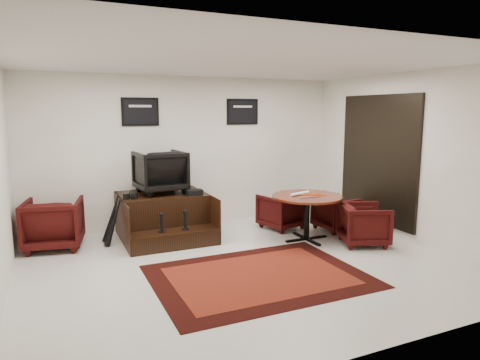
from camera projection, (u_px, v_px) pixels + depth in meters
name	position (u px, v px, depth m)	size (l,w,h in m)	color
ground	(244.00, 265.00, 6.07)	(6.00, 6.00, 0.00)	silver
room_shell	(267.00, 138.00, 6.06)	(6.02, 5.02, 2.81)	white
area_rug	(259.00, 276.00, 5.65)	(2.75, 2.06, 0.01)	black
shine_podium	(164.00, 217.00, 7.40)	(1.46, 1.50, 0.75)	black
shine_chair	(160.00, 170.00, 7.40)	(0.80, 0.74, 0.82)	black
shoes_pair	(130.00, 195.00, 7.01)	(0.27, 0.30, 0.10)	black
polish_kit	(194.00, 192.00, 7.26)	(0.27, 0.19, 0.09)	black
umbrella_black	(114.00, 222.00, 6.88)	(0.29, 0.11, 0.78)	black
umbrella_hooked	(112.00, 218.00, 7.10)	(0.30, 0.11, 0.80)	black
armchair_side	(53.00, 221.00, 6.77)	(0.85, 0.79, 0.87)	black
meeting_table	(307.00, 201.00, 7.16)	(1.17, 1.17, 0.77)	#431309
table_chair_back	(281.00, 209.00, 7.95)	(0.70, 0.65, 0.72)	black
table_chair_window	(336.00, 211.00, 7.84)	(0.67, 0.63, 0.69)	black
table_chair_corner	(364.00, 222.00, 6.97)	(0.72, 0.67, 0.74)	black
paper_roll	(300.00, 194.00, 7.18)	(0.05, 0.05, 0.42)	white
table_clutter	(311.00, 195.00, 7.16)	(0.57, 0.34, 0.01)	#DD5A0C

